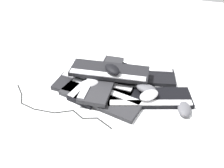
{
  "coord_description": "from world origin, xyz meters",
  "views": [
    {
      "loc": [
        1.0,
        0.34,
        0.89
      ],
      "look_at": [
        -0.02,
        0.04,
        0.04
      ],
      "focal_mm": 40.0,
      "sensor_mm": 36.0,
      "label": 1
    }
  ],
  "objects_px": {
    "keyboard_6": "(109,71)",
    "mouse_1": "(149,95)",
    "keyboard_4": "(93,89)",
    "mouse_4": "(184,109)",
    "keyboard_1": "(149,98)",
    "mouse_2": "(112,69)",
    "keyboard_3": "(100,81)",
    "mouse_3": "(146,89)",
    "mouse_0": "(89,84)",
    "keyboard_2": "(137,76)",
    "keyboard_5": "(102,78)",
    "keyboard_0": "(100,98)"
  },
  "relations": [
    {
      "from": "keyboard_6",
      "to": "mouse_1",
      "type": "bearing_deg",
      "value": 65.5
    },
    {
      "from": "keyboard_4",
      "to": "mouse_4",
      "type": "distance_m",
      "value": 0.5
    },
    {
      "from": "keyboard_1",
      "to": "mouse_2",
      "type": "height_order",
      "value": "mouse_2"
    },
    {
      "from": "keyboard_3",
      "to": "mouse_4",
      "type": "relative_size",
      "value": 4.21
    },
    {
      "from": "mouse_2",
      "to": "mouse_3",
      "type": "bearing_deg",
      "value": -150.75
    },
    {
      "from": "keyboard_6",
      "to": "mouse_0",
      "type": "distance_m",
      "value": 0.14
    },
    {
      "from": "keyboard_1",
      "to": "keyboard_3",
      "type": "relative_size",
      "value": 1.0
    },
    {
      "from": "mouse_0",
      "to": "mouse_4",
      "type": "relative_size",
      "value": 1.0
    },
    {
      "from": "mouse_0",
      "to": "mouse_1",
      "type": "distance_m",
      "value": 0.33
    },
    {
      "from": "keyboard_6",
      "to": "keyboard_2",
      "type": "bearing_deg",
      "value": 120.2
    },
    {
      "from": "keyboard_5",
      "to": "mouse_3",
      "type": "xyz_separation_m",
      "value": [
        0.03,
        0.26,
        0.01
      ]
    },
    {
      "from": "keyboard_3",
      "to": "keyboard_6",
      "type": "xyz_separation_m",
      "value": [
        -0.02,
        0.05,
        0.06
      ]
    },
    {
      "from": "keyboard_3",
      "to": "keyboard_6",
      "type": "height_order",
      "value": "keyboard_6"
    },
    {
      "from": "keyboard_1",
      "to": "mouse_2",
      "type": "bearing_deg",
      "value": -106.3
    },
    {
      "from": "keyboard_1",
      "to": "keyboard_4",
      "type": "distance_m",
      "value": 0.31
    },
    {
      "from": "keyboard_5",
      "to": "mouse_1",
      "type": "height_order",
      "value": "mouse_1"
    },
    {
      "from": "mouse_1",
      "to": "keyboard_5",
      "type": "bearing_deg",
      "value": 114.46
    },
    {
      "from": "mouse_0",
      "to": "mouse_1",
      "type": "bearing_deg",
      "value": 142.98
    },
    {
      "from": "keyboard_4",
      "to": "mouse_1",
      "type": "xyz_separation_m",
      "value": [
        0.01,
        0.31,
        0.04
      ]
    },
    {
      "from": "keyboard_1",
      "to": "keyboard_5",
      "type": "bearing_deg",
      "value": -101.82
    },
    {
      "from": "mouse_0",
      "to": "keyboard_5",
      "type": "bearing_deg",
      "value": -158.36
    },
    {
      "from": "mouse_0",
      "to": "mouse_2",
      "type": "distance_m",
      "value": 0.15
    },
    {
      "from": "keyboard_3",
      "to": "mouse_4",
      "type": "height_order",
      "value": "mouse_4"
    },
    {
      "from": "keyboard_4",
      "to": "keyboard_5",
      "type": "relative_size",
      "value": 1.01
    },
    {
      "from": "keyboard_2",
      "to": "keyboard_0",
      "type": "bearing_deg",
      "value": -30.59
    },
    {
      "from": "keyboard_6",
      "to": "mouse_4",
      "type": "relative_size",
      "value": 4.11
    },
    {
      "from": "keyboard_4",
      "to": "keyboard_0",
      "type": "bearing_deg",
      "value": 46.74
    },
    {
      "from": "keyboard_3",
      "to": "keyboard_5",
      "type": "height_order",
      "value": "keyboard_5"
    },
    {
      "from": "keyboard_1",
      "to": "mouse_1",
      "type": "height_order",
      "value": "mouse_1"
    },
    {
      "from": "mouse_3",
      "to": "mouse_4",
      "type": "xyz_separation_m",
      "value": [
        0.07,
        0.21,
        -0.03
      ]
    },
    {
      "from": "mouse_1",
      "to": "keyboard_0",
      "type": "bearing_deg",
      "value": 142.23
    },
    {
      "from": "keyboard_0",
      "to": "mouse_2",
      "type": "height_order",
      "value": "mouse_2"
    },
    {
      "from": "mouse_3",
      "to": "keyboard_5",
      "type": "bearing_deg",
      "value": -173.71
    },
    {
      "from": "keyboard_2",
      "to": "mouse_4",
      "type": "bearing_deg",
      "value": 52.97
    },
    {
      "from": "keyboard_0",
      "to": "keyboard_2",
      "type": "bearing_deg",
      "value": 149.41
    },
    {
      "from": "keyboard_5",
      "to": "keyboard_6",
      "type": "bearing_deg",
      "value": 133.58
    },
    {
      "from": "keyboard_0",
      "to": "mouse_3",
      "type": "height_order",
      "value": "mouse_3"
    },
    {
      "from": "keyboard_6",
      "to": "mouse_4",
      "type": "xyz_separation_m",
      "value": [
        0.13,
        0.43,
        -0.05
      ]
    },
    {
      "from": "keyboard_0",
      "to": "mouse_0",
      "type": "height_order",
      "value": "mouse_0"
    },
    {
      "from": "mouse_2",
      "to": "mouse_3",
      "type": "xyz_separation_m",
      "value": [
        0.04,
        0.2,
        -0.06
      ]
    },
    {
      "from": "keyboard_0",
      "to": "keyboard_3",
      "type": "bearing_deg",
      "value": -161.91
    },
    {
      "from": "keyboard_5",
      "to": "mouse_3",
      "type": "height_order",
      "value": "mouse_3"
    },
    {
      "from": "mouse_4",
      "to": "mouse_0",
      "type": "bearing_deg",
      "value": 80.27
    },
    {
      "from": "keyboard_0",
      "to": "mouse_3",
      "type": "distance_m",
      "value": 0.25
    },
    {
      "from": "keyboard_4",
      "to": "keyboard_1",
      "type": "bearing_deg",
      "value": 92.28
    },
    {
      "from": "mouse_1",
      "to": "mouse_2",
      "type": "height_order",
      "value": "mouse_2"
    },
    {
      "from": "keyboard_2",
      "to": "mouse_3",
      "type": "height_order",
      "value": "mouse_3"
    },
    {
      "from": "keyboard_2",
      "to": "mouse_3",
      "type": "bearing_deg",
      "value": 28.16
    },
    {
      "from": "keyboard_4",
      "to": "keyboard_6",
      "type": "distance_m",
      "value": 0.14
    },
    {
      "from": "keyboard_3",
      "to": "mouse_2",
      "type": "height_order",
      "value": "mouse_2"
    }
  ]
}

